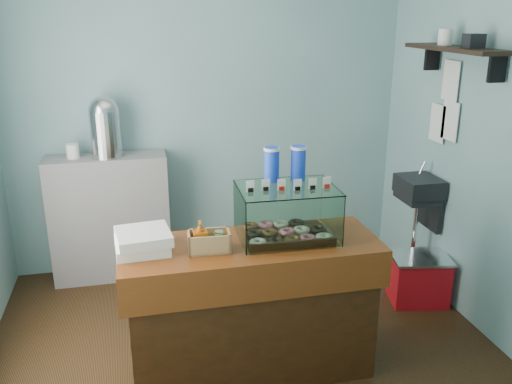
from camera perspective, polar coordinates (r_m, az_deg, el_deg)
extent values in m
plane|color=black|center=(3.99, -1.34, -15.87)|extent=(3.50, 3.50, 0.00)
cube|color=#719EA5|center=(4.85, -5.10, 8.32)|extent=(3.50, 0.04, 2.80)
cube|color=#719EA5|center=(2.03, 7.03, -6.46)|extent=(3.50, 0.04, 2.80)
cube|color=#719EA5|center=(4.11, 23.23, 5.04)|extent=(0.04, 3.00, 2.80)
cube|color=black|center=(4.59, 16.79, 0.57)|extent=(0.30, 0.35, 0.15)
cube|color=black|center=(4.72, 17.95, -1.63)|extent=(0.04, 0.30, 0.35)
cylinder|color=silver|center=(4.67, 17.09, 2.40)|extent=(0.02, 0.02, 0.12)
cylinder|color=silver|center=(4.71, 16.40, -3.48)|extent=(0.04, 0.04, 0.45)
cube|color=black|center=(4.19, 20.22, 13.97)|extent=(0.25, 1.00, 0.03)
cube|color=black|center=(3.91, 24.05, 11.79)|extent=(0.12, 0.03, 0.18)
cube|color=black|center=(4.58, 18.06, 13.23)|extent=(0.12, 0.03, 0.18)
cube|color=white|center=(4.45, 19.74, 7.05)|extent=(0.01, 0.21, 0.30)
cube|color=white|center=(4.60, 18.55, 6.89)|extent=(0.01, 0.21, 0.30)
cube|color=white|center=(4.45, 19.82, 10.97)|extent=(0.01, 0.21, 0.30)
cube|color=#47220D|center=(3.56, -0.55, -12.51)|extent=(1.50, 0.56, 0.84)
cube|color=#4B1F0A|center=(3.35, -0.58, -5.89)|extent=(1.60, 0.60, 0.06)
cube|color=#4B1F0A|center=(3.16, 0.54, -9.93)|extent=(1.60, 0.04, 0.18)
cube|color=gray|center=(4.86, -15.08, -2.65)|extent=(1.00, 0.32, 1.10)
cube|color=#351B10|center=(3.43, 3.20, -4.59)|extent=(0.54, 0.39, 0.02)
torus|color=beige|center=(3.26, 0.25, -5.32)|extent=(0.10, 0.10, 0.03)
torus|color=black|center=(3.28, 2.02, -5.18)|extent=(0.10, 0.10, 0.03)
torus|color=brown|center=(3.30, 3.77, -5.03)|extent=(0.10, 0.10, 0.03)
torus|color=#D16285|center=(3.33, 5.50, -4.87)|extent=(0.10, 0.10, 0.03)
torus|color=beige|center=(3.36, 7.19, -4.72)|extent=(0.10, 0.10, 0.03)
torus|color=black|center=(3.37, -0.20, -4.45)|extent=(0.10, 0.10, 0.03)
torus|color=brown|center=(3.39, 1.52, -4.31)|extent=(0.10, 0.10, 0.03)
torus|color=#D16285|center=(3.42, 3.21, -4.18)|extent=(0.10, 0.10, 0.03)
torus|color=beige|center=(3.44, 4.88, -4.04)|extent=(0.10, 0.10, 0.03)
torus|color=black|center=(3.47, 6.52, -3.90)|extent=(0.10, 0.10, 0.03)
torus|color=brown|center=(3.49, -0.61, -3.64)|extent=(0.10, 0.10, 0.03)
torus|color=#D16285|center=(3.51, 1.05, -3.51)|extent=(0.10, 0.10, 0.03)
torus|color=beige|center=(3.53, 2.68, -3.38)|extent=(0.10, 0.10, 0.03)
torus|color=black|center=(3.56, 4.30, -3.25)|extent=(0.10, 0.10, 0.03)
cube|color=white|center=(3.18, 4.22, -3.57)|extent=(0.59, 0.02, 0.32)
cube|color=white|center=(3.57, 2.38, -1.02)|extent=(0.59, 0.02, 0.32)
cube|color=white|center=(3.31, -1.72, -2.59)|extent=(0.02, 0.43, 0.32)
cube|color=white|center=(3.45, 8.01, -1.86)|extent=(0.02, 0.43, 0.32)
cube|color=white|center=(3.31, 3.30, 0.43)|extent=(0.62, 0.46, 0.01)
cube|color=white|center=(3.21, -0.55, 0.55)|extent=(0.05, 0.01, 0.07)
cube|color=black|center=(3.21, -0.55, 0.16)|extent=(0.03, 0.02, 0.02)
cube|color=white|center=(3.22, 1.10, 0.65)|extent=(0.05, 0.01, 0.07)
cube|color=black|center=(3.23, 1.10, 0.26)|extent=(0.03, 0.02, 0.02)
cube|color=white|center=(3.25, 2.73, 0.75)|extent=(0.05, 0.01, 0.07)
cube|color=#B6190E|center=(3.25, 2.72, 0.37)|extent=(0.03, 0.02, 0.02)
cube|color=white|center=(3.27, 4.33, 0.85)|extent=(0.05, 0.01, 0.07)
cube|color=black|center=(3.28, 4.32, 0.47)|extent=(0.03, 0.02, 0.02)
cube|color=white|center=(3.30, 5.91, 0.95)|extent=(0.05, 0.01, 0.07)
cube|color=black|center=(3.30, 5.90, 0.57)|extent=(0.03, 0.02, 0.02)
cube|color=white|center=(3.32, 7.47, 1.04)|extent=(0.05, 0.01, 0.07)
cube|color=#B6190E|center=(3.33, 7.45, 0.66)|extent=(0.03, 0.02, 0.02)
cylinder|color=blue|center=(3.40, 1.66, 2.92)|extent=(0.09, 0.09, 0.22)
cylinder|color=white|center=(3.38, 1.68, 4.56)|extent=(0.10, 0.10, 0.02)
cylinder|color=blue|center=(3.44, 4.46, 3.07)|extent=(0.09, 0.09, 0.22)
cylinder|color=white|center=(3.42, 4.50, 4.68)|extent=(0.10, 0.10, 0.02)
cube|color=tan|center=(3.24, -4.94, -6.10)|extent=(0.26, 0.17, 0.01)
cube|color=tan|center=(3.16, -4.87, -5.71)|extent=(0.25, 0.03, 0.12)
cube|color=tan|center=(3.28, -5.06, -4.75)|extent=(0.25, 0.03, 0.12)
cube|color=tan|center=(3.22, -7.07, -5.34)|extent=(0.02, 0.15, 0.12)
cube|color=tan|center=(3.23, -2.87, -5.10)|extent=(0.02, 0.15, 0.12)
imported|color=#C05C12|center=(3.20, -5.88, -4.57)|extent=(0.09, 0.09, 0.18)
cylinder|color=#549829|center=(3.23, -3.90, -5.13)|extent=(0.06, 0.06, 0.10)
cylinder|color=silver|center=(3.20, -3.92, -4.23)|extent=(0.05, 0.05, 0.01)
cube|color=white|center=(3.30, -11.90, -5.53)|extent=(0.33, 0.33, 0.06)
cube|color=white|center=(3.27, -11.78, -4.60)|extent=(0.34, 0.34, 0.06)
cylinder|color=silver|center=(4.68, -15.34, 3.66)|extent=(0.28, 0.28, 0.01)
cylinder|color=silver|center=(4.64, -15.54, 5.96)|extent=(0.25, 0.25, 0.37)
sphere|color=silver|center=(4.60, -15.74, 8.23)|extent=(0.25, 0.25, 0.25)
cube|color=red|center=(4.62, 16.73, -8.86)|extent=(0.49, 0.40, 0.38)
cube|color=silver|center=(4.54, 16.96, -6.62)|extent=(0.51, 0.43, 0.02)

